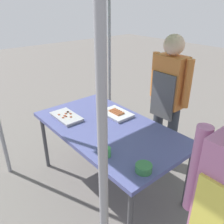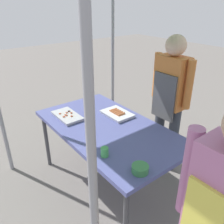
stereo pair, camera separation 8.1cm
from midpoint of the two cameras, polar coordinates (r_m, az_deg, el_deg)
ground_plane at (r=2.82m, az=0.02°, el=-16.95°), size 18.00×18.00×0.00m
stall_table at (r=2.40m, az=0.02°, el=-4.68°), size 1.60×0.90×0.75m
tray_grilled_sausages at (r=2.60m, az=2.16°, el=-0.40°), size 0.34×0.24×0.05m
tray_meat_skewers at (r=2.59m, az=-9.99°, el=-0.95°), size 0.38×0.21×0.04m
condiment_bowl at (r=1.81m, az=8.20°, el=-13.59°), size 0.13×0.13×0.06m
drink_cup_near_edge at (r=1.94m, az=-0.61°, el=-9.75°), size 0.06×0.06×0.08m
vendor_woman at (r=2.71m, az=14.80°, el=4.02°), size 0.52×0.23×1.60m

